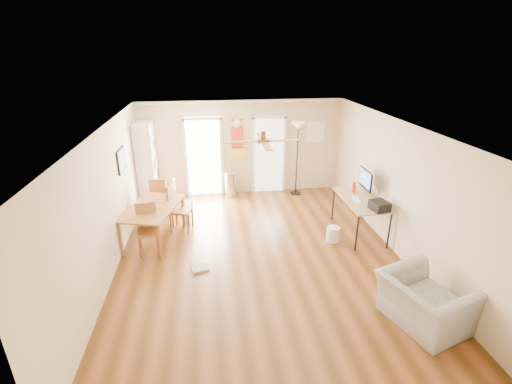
{
  "coord_description": "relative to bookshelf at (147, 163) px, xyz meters",
  "views": [
    {
      "loc": [
        -0.92,
        -6.15,
        3.9
      ],
      "look_at": [
        0.0,
        0.6,
        1.15
      ],
      "focal_mm": 25.39,
      "sensor_mm": 36.0,
      "label": 1
    }
  ],
  "objects": [
    {
      "name": "floor",
      "position": [
        2.51,
        -3.17,
        -1.08
      ],
      "size": [
        7.0,
        7.0,
        0.0
      ],
      "primitive_type": "plane",
      "color": "brown",
      "rests_on": "ground"
    },
    {
      "name": "ceiling",
      "position": [
        2.51,
        -3.17,
        1.52
      ],
      "size": [
        5.5,
        7.0,
        0.0
      ],
      "primitive_type": null,
      "color": "silver",
      "rests_on": "floor"
    },
    {
      "name": "wall_back",
      "position": [
        2.51,
        0.33,
        0.22
      ],
      "size": [
        5.5,
        0.04,
        2.6
      ],
      "primitive_type": null,
      "color": "beige",
      "rests_on": "floor"
    },
    {
      "name": "wall_front",
      "position": [
        2.51,
        -6.67,
        0.22
      ],
      "size": [
        5.5,
        0.04,
        2.6
      ],
      "primitive_type": null,
      "color": "beige",
      "rests_on": "floor"
    },
    {
      "name": "wall_left",
      "position": [
        -0.24,
        -3.17,
        0.22
      ],
      "size": [
        0.04,
        7.0,
        2.6
      ],
      "primitive_type": null,
      "color": "beige",
      "rests_on": "floor"
    },
    {
      "name": "wall_right",
      "position": [
        5.26,
        -3.17,
        0.22
      ],
      "size": [
        0.04,
        7.0,
        2.6
      ],
      "primitive_type": null,
      "color": "beige",
      "rests_on": "floor"
    },
    {
      "name": "crown_molding",
      "position": [
        2.51,
        -3.17,
        1.48
      ],
      "size": [
        5.5,
        7.0,
        0.08
      ],
      "primitive_type": null,
      "color": "white",
      "rests_on": "wall_back"
    },
    {
      "name": "kitchen_doorway",
      "position": [
        1.46,
        0.32,
        -0.03
      ],
      "size": [
        0.9,
        0.1,
        2.1
      ],
      "primitive_type": null,
      "color": "white",
      "rests_on": "wall_back"
    },
    {
      "name": "bathroom_doorway",
      "position": [
        3.26,
        0.32,
        -0.03
      ],
      "size": [
        0.8,
        0.1,
        2.1
      ],
      "primitive_type": null,
      "color": "white",
      "rests_on": "wall_back"
    },
    {
      "name": "wall_decal",
      "position": [
        2.39,
        0.31,
        0.47
      ],
      "size": [
        0.46,
        0.03,
        1.1
      ],
      "primitive_type": "cube",
      "color": "red",
      "rests_on": "wall_back"
    },
    {
      "name": "ac_grille",
      "position": [
        4.56,
        0.3,
        0.62
      ],
      "size": [
        0.5,
        0.04,
        0.6
      ],
      "primitive_type": "cube",
      "color": "white",
      "rests_on": "wall_back"
    },
    {
      "name": "framed_poster",
      "position": [
        -0.21,
        -1.77,
        0.62
      ],
      "size": [
        0.04,
        0.66,
        0.48
      ],
      "primitive_type": "cube",
      "color": "black",
      "rests_on": "wall_left"
    },
    {
      "name": "ceiling_fan",
      "position": [
        2.51,
        -3.47,
        1.35
      ],
      "size": [
        1.24,
        1.24,
        0.2
      ],
      "primitive_type": null,
      "color": "#593819",
      "rests_on": "ceiling"
    },
    {
      "name": "bookshelf",
      "position": [
        0.0,
        0.0,
        0.0
      ],
      "size": [
        0.53,
        1.01,
        2.15
      ],
      "primitive_type": null,
      "rotation": [
        0.0,
        0.0,
        -0.11
      ],
      "color": "silver",
      "rests_on": "floor"
    },
    {
      "name": "dining_table",
      "position": [
        0.36,
        -2.18,
        -0.69
      ],
      "size": [
        1.32,
        1.75,
        0.78
      ],
      "primitive_type": null,
      "rotation": [
        0.0,
        0.0,
        -0.27
      ],
      "color": "olive",
      "rests_on": "floor"
    },
    {
      "name": "dining_chair_right_a",
      "position": [
        0.91,
        -1.43,
        -0.55
      ],
      "size": [
        0.51,
        0.51,
        1.06
      ],
      "primitive_type": null,
      "rotation": [
        0.0,
        0.0,
        1.39
      ],
      "color": "#995931",
      "rests_on": "floor"
    },
    {
      "name": "dining_chair_right_b",
      "position": [
        0.91,
        -1.77,
        -0.54
      ],
      "size": [
        0.54,
        0.54,
        1.08
      ],
      "primitive_type": null,
      "rotation": [
        0.0,
        0.0,
        1.32
      ],
      "color": "#AB6C37",
      "rests_on": "floor"
    },
    {
      "name": "dining_chair_near",
      "position": [
        0.31,
        -2.66,
        -0.58
      ],
      "size": [
        0.46,
        0.46,
        1.0
      ],
      "primitive_type": null,
      "rotation": [
        0.0,
        0.0,
        0.12
      ],
      "color": "#A16B33",
      "rests_on": "floor"
    },
    {
      "name": "dining_chair_far",
      "position": [
        0.36,
        -0.83,
        -0.6
      ],
      "size": [
        0.42,
        0.42,
        0.96
      ],
      "primitive_type": null,
      "rotation": [
        0.0,
        0.0,
        3.07
      ],
      "color": "#AB7637",
      "rests_on": "floor"
    },
    {
      "name": "trash_can",
      "position": [
        2.17,
        0.07,
        -0.73
      ],
      "size": [
        0.38,
        0.38,
        0.68
      ],
      "primitive_type": "cylinder",
      "rotation": [
        0.0,
        0.0,
        0.22
      ],
      "color": "#BCBCBF",
      "rests_on": "floor"
    },
    {
      "name": "torchiere_lamp",
      "position": [
        4.0,
        -0.0,
        -0.06
      ],
      "size": [
        0.46,
        0.46,
        2.04
      ],
      "primitive_type": null,
      "rotation": [
        0.0,
        0.0,
        -0.24
      ],
      "color": "black",
      "rests_on": "floor"
    },
    {
      "name": "computer_desk",
      "position": [
        4.83,
        -2.48,
        -0.66
      ],
      "size": [
        0.77,
        1.54,
        0.82
      ],
      "primitive_type": null,
      "color": "tan",
      "rests_on": "floor"
    },
    {
      "name": "imac",
      "position": [
        4.98,
        -2.25,
        0.04
      ],
      "size": [
        0.18,
        0.63,
        0.58
      ],
      "primitive_type": null,
      "rotation": [
        0.0,
        0.0,
        -0.15
      ],
      "color": "black",
      "rests_on": "computer_desk"
    },
    {
      "name": "keyboard",
      "position": [
        4.71,
        -2.49,
        -0.24
      ],
      "size": [
        0.16,
        0.38,
        0.01
      ],
      "primitive_type": "cube",
      "rotation": [
        0.0,
        0.0,
        -0.1
      ],
      "color": "white",
      "rests_on": "computer_desk"
    },
    {
      "name": "printer",
      "position": [
        4.96,
        -3.06,
        -0.16
      ],
      "size": [
        0.37,
        0.41,
        0.19
      ],
      "primitive_type": "cube",
      "rotation": [
        0.0,
        0.0,
        0.19
      ],
      "color": "black",
      "rests_on": "computer_desk"
    },
    {
      "name": "orange_bottle",
      "position": [
        4.81,
        -2.08,
        -0.13
      ],
      "size": [
        0.1,
        0.1,
        0.24
      ],
      "primitive_type": "cylinder",
      "rotation": [
        0.0,
        0.0,
        -0.32
      ],
      "color": "red",
      "rests_on": "computer_desk"
    },
    {
      "name": "wastebasket_a",
      "position": [
        4.15,
        -2.76,
        -0.91
      ],
      "size": [
        0.31,
        0.31,
        0.32
      ],
      "primitive_type": "cylinder",
      "rotation": [
        0.0,
        0.0,
        0.12
      ],
      "color": "silver",
      "rests_on": "floor"
    },
    {
      "name": "floor_cloth",
      "position": [
        1.33,
        -3.47,
        -1.05
      ],
      "size": [
        0.35,
        0.3,
        0.04
      ],
      "primitive_type": "cube",
      "rotation": [
        0.0,
        0.0,
        0.26
      ],
      "color": "#999994",
      "rests_on": "floor"
    },
    {
      "name": "armchair",
      "position": [
        4.66,
        -5.34,
        -0.7
      ],
      "size": [
        1.33,
        1.42,
        0.76
      ],
      "primitive_type": "imported",
      "rotation": [
        0.0,
        0.0,
        1.88
      ],
      "color": "#979792",
      "rests_on": "floor"
    }
  ]
}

